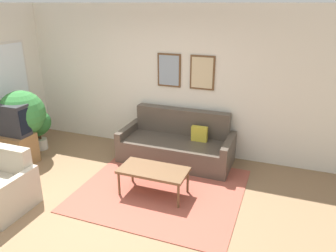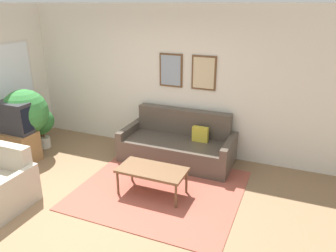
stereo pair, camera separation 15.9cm
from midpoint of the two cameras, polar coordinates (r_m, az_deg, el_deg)
name	(u,v)px [view 1 (the left image)]	position (r m, az deg, el deg)	size (l,w,h in m)	color
ground_plane	(92,220)	(4.65, -14.06, -15.55)	(16.00, 16.00, 0.00)	#846647
area_rug	(161,189)	(5.13, -2.09, -10.99)	(2.42, 2.16, 0.01)	#9E4C3D
wall_back	(163,80)	(6.15, -1.71, 8.05)	(8.00, 0.09, 2.70)	silver
couch	(177,145)	(5.92, 0.86, -3.27)	(2.00, 0.90, 0.88)	#4C4238
coffee_table	(153,171)	(4.85, -3.50, -7.92)	(1.00, 0.51, 0.42)	brown
tv_stand	(16,149)	(6.44, -25.64, -3.59)	(0.66, 0.44, 0.55)	olive
tv	(11,120)	(6.25, -26.39, 1.00)	(0.63, 0.28, 0.55)	#2D2D33
armchair	(0,190)	(5.17, -27.97, -9.81)	(0.79, 0.76, 0.82)	#B2A893
potted_plant_tall	(22,114)	(6.43, -24.74, 1.86)	(0.82, 0.82, 1.26)	beige
potted_plant_by_window	(36,124)	(6.83, -22.58, 0.25)	(0.50, 0.50, 0.77)	slate
potted_plant_small	(39,124)	(6.77, -22.24, 0.26)	(0.48, 0.48, 0.79)	beige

